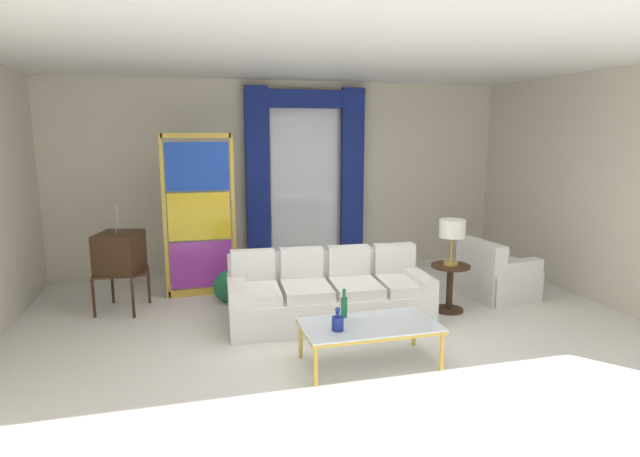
% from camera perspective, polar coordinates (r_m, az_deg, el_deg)
% --- Properties ---
extents(ground_plane, '(16.00, 16.00, 0.00)m').
position_cam_1_polar(ground_plane, '(5.86, 2.30, -11.72)').
color(ground_plane, white).
extents(wall_rear, '(8.00, 0.12, 3.00)m').
position_cam_1_polar(wall_rear, '(8.43, -3.77, 5.60)').
color(wall_rear, beige).
rests_on(wall_rear, ground).
extents(wall_right, '(0.12, 7.00, 3.00)m').
position_cam_1_polar(wall_right, '(7.86, 27.47, 4.09)').
color(wall_right, beige).
rests_on(wall_right, ground).
extents(ceiling_slab, '(8.00, 7.60, 0.04)m').
position_cam_1_polar(ceiling_slab, '(6.25, 0.25, 17.89)').
color(ceiling_slab, white).
extents(curtained_window, '(2.00, 0.17, 2.70)m').
position_cam_1_polar(curtained_window, '(8.31, -1.57, 7.22)').
color(curtained_window, white).
rests_on(curtained_window, ground).
extents(couch_white_long, '(2.39, 1.06, 0.86)m').
position_cam_1_polar(couch_white_long, '(6.24, 0.90, -7.32)').
color(couch_white_long, white).
rests_on(couch_white_long, ground).
extents(coffee_table, '(1.30, 0.69, 0.41)m').
position_cam_1_polar(coffee_table, '(5.11, 5.44, -10.66)').
color(coffee_table, silver).
rests_on(coffee_table, ground).
extents(bottle_blue_decanter, '(0.07, 0.07, 0.29)m').
position_cam_1_polar(bottle_blue_decanter, '(5.21, 2.64, -8.44)').
color(bottle_blue_decanter, '#196B3D').
rests_on(bottle_blue_decanter, coffee_table).
extents(bottle_crystal_tall, '(0.11, 0.11, 0.22)m').
position_cam_1_polar(bottle_crystal_tall, '(4.90, 1.94, -10.19)').
color(bottle_crystal_tall, navy).
rests_on(bottle_crystal_tall, coffee_table).
extents(vintage_tv, '(0.65, 0.71, 1.35)m').
position_cam_1_polar(vintage_tv, '(6.94, -21.05, -2.60)').
color(vintage_tv, '#382314').
rests_on(vintage_tv, ground).
extents(armchair_white, '(0.91, 0.90, 0.80)m').
position_cam_1_polar(armchair_white, '(7.47, 18.52, -5.03)').
color(armchair_white, white).
rests_on(armchair_white, ground).
extents(stained_glass_divider, '(0.95, 0.05, 2.20)m').
position_cam_1_polar(stained_glass_divider, '(7.19, -13.01, 0.95)').
color(stained_glass_divider, gold).
rests_on(stained_glass_divider, ground).
extents(peacock_figurine, '(0.44, 0.60, 0.50)m').
position_cam_1_polar(peacock_figurine, '(6.93, -9.69, -6.41)').
color(peacock_figurine, beige).
rests_on(peacock_figurine, ground).
extents(round_side_table, '(0.48, 0.48, 0.59)m').
position_cam_1_polar(round_side_table, '(6.74, 13.98, -5.85)').
color(round_side_table, '#382314').
rests_on(round_side_table, ground).
extents(table_lamp_brass, '(0.32, 0.32, 0.57)m').
position_cam_1_polar(table_lamp_brass, '(6.59, 14.24, -0.22)').
color(table_lamp_brass, '#B29338').
rests_on(table_lamp_brass, round_side_table).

